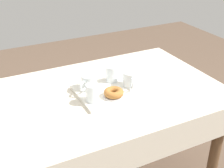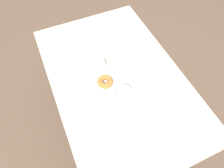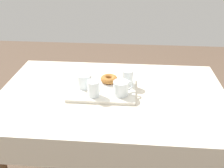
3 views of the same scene
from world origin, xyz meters
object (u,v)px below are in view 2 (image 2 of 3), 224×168
Objects in this scene: tea_mug_left at (119,65)px; water_glass_far at (100,67)px; serving_tray at (117,84)px; tea_mug_right at (124,94)px; donut_plate_left at (105,83)px; sugar_donut_left at (105,82)px; dining_table at (117,85)px; water_glass_near at (133,80)px.

tea_mug_left is 0.13m from water_glass_far.
tea_mug_right reaches higher than serving_tray.
serving_tray is at bearing 66.37° from donut_plate_left.
serving_tray is 0.09m from sugar_donut_left.
dining_table is at bearing 44.10° from water_glass_far.
water_glass_far is (-0.03, -0.13, 0.00)m from tea_mug_left.
tea_mug_left is 0.94× the size of tea_mug_right.
dining_table is 0.20m from water_glass_far.
donut_plate_left is (-0.03, -0.07, 0.01)m from serving_tray.
tea_mug_right is at bearing -17.75° from tea_mug_left.
sugar_donut_left reaches higher than dining_table.
sugar_donut_left is (-0.03, -0.07, 0.03)m from serving_tray.
water_glass_near is (0.15, 0.03, 0.00)m from tea_mug_left.
water_glass_near is 0.89× the size of sugar_donut_left.
water_glass_far is (-0.09, -0.09, 0.16)m from dining_table.
water_glass_far is 0.12m from donut_plate_left.
serving_tray is 0.14m from tea_mug_left.
water_glass_near is at bearing 66.37° from donut_plate_left.
tea_mug_right reaches higher than sugar_donut_left.
donut_plate_left is at bearing -113.63° from serving_tray.
water_glass_far is at bearing -167.59° from tea_mug_right.
water_glass_far is (-0.19, -0.16, 0.00)m from water_glass_near.
donut_plate_left is (-0.14, -0.07, -0.04)m from tea_mug_right.
serving_tray is at bearing 176.50° from tea_mug_right.
tea_mug_right is at bearing 12.41° from water_glass_far.
tea_mug_left is at bearing 75.23° from water_glass_far.
tea_mug_left is (-0.11, 0.06, 0.05)m from serving_tray.
serving_tray reaches higher than dining_table.
donut_plate_left reaches higher than serving_tray.
tea_mug_left reaches higher than sugar_donut_left.
donut_plate_left is at bearing 0.00° from sugar_donut_left.
water_glass_near is 0.18m from donut_plate_left.
tea_mug_left is (-0.06, 0.04, 0.16)m from dining_table.
donut_plate_left is 0.02m from sugar_donut_left.
donut_plate_left is at bearing -59.21° from tea_mug_left.
serving_tray is 4.23× the size of water_glass_far.
water_glass_near is at bearing 124.72° from tea_mug_right.
donut_plate_left is at bearing -113.63° from water_glass_near.
water_glass_near is (0.04, 0.09, 0.05)m from serving_tray.
tea_mug_right is at bearing -3.50° from serving_tray.
water_glass_far is at bearing 175.00° from donut_plate_left.
serving_tray is 3.75× the size of sugar_donut_left.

